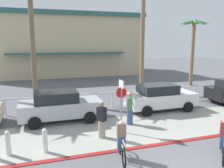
{
  "coord_description": "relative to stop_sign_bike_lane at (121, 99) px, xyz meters",
  "views": [
    {
      "loc": [
        -4.81,
        -6.15,
        4.35
      ],
      "look_at": [
        -0.85,
        6.0,
        2.03
      ],
      "focal_mm": 37.77,
      "sensor_mm": 36.0,
      "label": 1
    }
  ],
  "objects": [
    {
      "name": "palm_tree_3",
      "position": [
        11.05,
        9.66,
        3.38
      ],
      "size": [
        3.04,
        3.23,
        6.46
      ],
      "color": "#846B4C",
      "rests_on": "ground"
    },
    {
      "name": "pedestrian_1",
      "position": [
        -1.05,
        -0.3,
        -0.89
      ],
      "size": [
        0.45,
        0.48,
        1.69
      ],
      "color": "gray",
      "rests_on": "ground"
    },
    {
      "name": "bollard_2",
      "position": [
        -3.57,
        -1.02,
        -1.16
      ],
      "size": [
        0.2,
        0.2,
        1.0
      ],
      "color": "white",
      "rests_on": "ground"
    },
    {
      "name": "stop_sign_bike_lane",
      "position": [
        0.0,
        0.0,
        0.0
      ],
      "size": [
        0.52,
        0.56,
        2.56
      ],
      "color": "gray",
      "rests_on": "ground"
    },
    {
      "name": "curb_paint",
      "position": [
        1.05,
        -1.78,
        -1.66
      ],
      "size": [
        44.0,
        0.24,
        0.03
      ],
      "primitive_type": "cube",
      "color": "maroon",
      "rests_on": "ground"
    },
    {
      "name": "building_backdrop",
      "position": [
        -0.1,
        22.68,
        2.28
      ],
      "size": [
        19.95,
        10.73,
        7.87
      ],
      "color": "beige",
      "rests_on": "ground"
    },
    {
      "name": "sidewalk_strip",
      "position": [
        1.05,
        0.22,
        -1.67
      ],
      "size": [
        44.0,
        4.0,
        0.02
      ],
      "primitive_type": "cube",
      "color": "#9E9E93",
      "rests_on": "ground"
    },
    {
      "name": "palm_tree_1",
      "position": [
        -3.88,
        8.06,
        4.69
      ],
      "size": [
        3.03,
        3.33,
        8.31
      ],
      "color": "#756047",
      "rests_on": "ground"
    },
    {
      "name": "rail_fence",
      "position": [
        1.05,
        4.52,
        -0.84
      ],
      "size": [
        22.15,
        0.08,
        1.04
      ],
      "color": "white",
      "rests_on": "ground"
    },
    {
      "name": "pedestrian_3",
      "position": [
        0.83,
        0.91,
        -0.88
      ],
      "size": [
        0.42,
        0.47,
        1.73
      ],
      "color": "#384C7A",
      "rests_on": "ground"
    },
    {
      "name": "cyclist_yellow_1",
      "position": [
        -0.88,
        -2.41,
        -0.98
      ],
      "size": [
        0.43,
        1.79,
        1.5
      ],
      "color": "black",
      "rests_on": "ground"
    },
    {
      "name": "cyclist_blue_0",
      "position": [
        2.83,
        -3.52,
        -0.98
      ],
      "size": [
        1.27,
        1.38,
        1.5
      ],
      "color": "black",
      "rests_on": "ground"
    },
    {
      "name": "bollard_1",
      "position": [
        -4.93,
        -0.83,
        -1.16
      ],
      "size": [
        0.2,
        0.2,
        1.0
      ],
      "color": "white",
      "rests_on": "ground"
    },
    {
      "name": "car_silver_1",
      "position": [
        -2.62,
        2.61,
        -0.81
      ],
      "size": [
        4.4,
        2.02,
        1.69
      ],
      "color": "#B2B7BC",
      "rests_on": "ground"
    },
    {
      "name": "ground_plane",
      "position": [
        1.05,
        6.02,
        -1.68
      ],
      "size": [
        80.0,
        80.0,
        0.0
      ],
      "primitive_type": "plane",
      "color": "#5B5B60"
    },
    {
      "name": "palm_tree_2",
      "position": [
        4.92,
        8.33,
        5.61
      ],
      "size": [
        3.25,
        3.19,
        9.68
      ],
      "color": "#846B4C",
      "rests_on": "ground"
    },
    {
      "name": "car_white_2",
      "position": [
        3.64,
        2.74,
        -0.81
      ],
      "size": [
        4.4,
        2.02,
        1.69
      ],
      "color": "white",
      "rests_on": "ground"
    }
  ]
}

